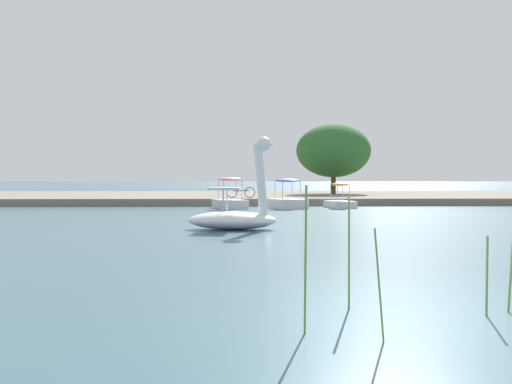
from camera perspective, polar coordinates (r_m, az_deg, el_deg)
ground_plane at (r=7.06m, az=17.88°, el=-11.65°), size 600.70×600.70×0.00m
shore_bank_far at (r=42.81m, az=1.37°, el=-0.48°), size 136.65×20.34×0.42m
swan_boat at (r=17.74m, az=-2.06°, el=-2.11°), size 2.89×1.62×2.86m
pedal_boat_orange at (r=31.07m, az=8.35°, el=-0.83°), size 1.49×2.34×1.37m
pedal_boat_blue at (r=30.40m, az=3.15°, el=-0.76°), size 2.06×2.64×1.57m
pedal_boat_pink at (r=30.26m, az=-2.60°, el=-0.75°), size 1.99×2.57×1.64m
tree_broadleaf_left at (r=44.01m, az=7.71°, el=4.09°), size 8.04×8.12×5.30m
bicycle_parked at (r=34.13m, az=-1.51°, el=-0.04°), size 1.70×0.24×0.65m
reed_clump_foreground at (r=6.74m, az=20.82°, el=-6.75°), size 3.45×1.63×1.52m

